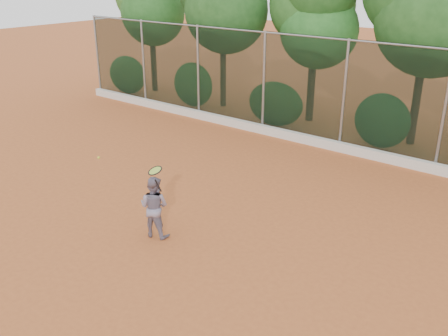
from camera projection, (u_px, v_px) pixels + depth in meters
The scene contains 7 objects.
ground at pixel (196, 234), 11.04m from camera, with size 80.00×80.00×0.00m, color #B65B2B.
concrete_curb at pixel (337, 146), 15.93m from camera, with size 24.00×0.20×0.30m, color silver.
tennis_player at pixel (154, 207), 10.72m from camera, with size 0.67×0.52×1.39m, color slate.
chainlink_fence at pixel (344, 93), 15.42m from camera, with size 24.09×0.09×3.50m.
foliage_backdrop at pixel (363, 2), 16.22m from camera, with size 23.70×3.63×7.55m.
tennis_racket at pixel (155, 172), 10.04m from camera, with size 0.39×0.38×0.57m.
tennis_ball_in_flight at pixel (99, 158), 11.46m from camera, with size 0.06×0.06×0.06m.
Camera 1 is at (6.49, -7.20, 5.50)m, focal length 40.00 mm.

